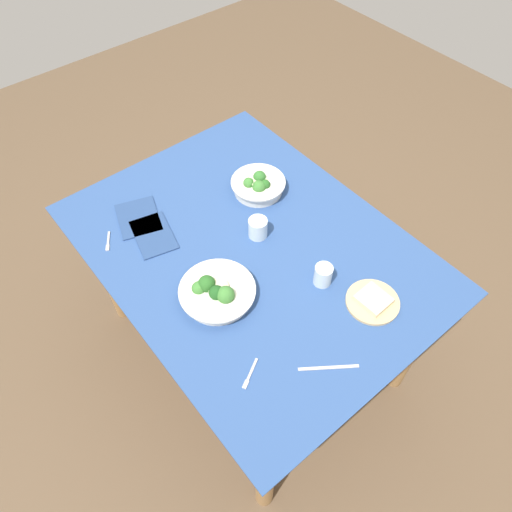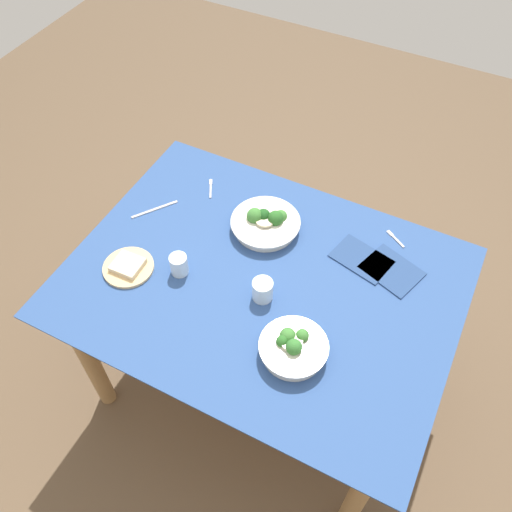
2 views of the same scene
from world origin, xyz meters
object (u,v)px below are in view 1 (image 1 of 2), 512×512
(broccoli_bowl_near, at_px, (217,292))
(water_glass_center, at_px, (323,275))
(fork_by_near_bowl, at_px, (108,242))
(fork_by_far_bowl, at_px, (250,375))
(napkin_folded_upper, at_px, (138,218))
(table_knife_left, at_px, (329,368))
(napkin_folded_lower, at_px, (153,235))
(bread_side_plate, at_px, (373,301))
(broccoli_bowl_far, at_px, (258,185))
(water_glass_side, at_px, (258,228))

(broccoli_bowl_near, height_order, water_glass_center, broccoli_bowl_near)
(fork_by_near_bowl, bearing_deg, broccoli_bowl_near, 53.16)
(fork_by_far_bowl, relative_size, napkin_folded_upper, 0.50)
(table_knife_left, distance_m, napkin_folded_lower, 0.83)
(fork_by_far_bowl, distance_m, napkin_folded_lower, 0.68)
(fork_by_far_bowl, relative_size, fork_by_near_bowl, 1.16)
(fork_by_near_bowl, bearing_deg, bread_side_plate, 67.48)
(fork_by_far_bowl, distance_m, fork_by_near_bowl, 0.76)
(broccoli_bowl_far, xyz_separation_m, broccoli_bowl_near, (0.31, -0.44, -0.00))
(fork_by_near_bowl, bearing_deg, fork_by_far_bowl, 38.47)
(broccoli_bowl_far, distance_m, napkin_folded_upper, 0.50)
(napkin_folded_upper, bearing_deg, water_glass_center, 27.07)
(napkin_folded_upper, distance_m, napkin_folded_lower, 0.12)
(napkin_folded_lower, bearing_deg, fork_by_near_bowl, -117.09)
(broccoli_bowl_far, bearing_deg, bread_side_plate, -3.64)
(water_glass_side, bearing_deg, table_knife_left, -17.42)
(water_glass_center, relative_size, water_glass_side, 1.01)
(broccoli_bowl_far, bearing_deg, fork_by_near_bowl, -103.25)
(broccoli_bowl_near, bearing_deg, water_glass_side, 114.24)
(bread_side_plate, distance_m, napkin_folded_upper, 0.95)
(table_knife_left, bearing_deg, bread_side_plate, -129.13)
(bread_side_plate, height_order, napkin_folded_lower, bread_side_plate)
(bread_side_plate, height_order, napkin_folded_upper, bread_side_plate)
(bread_side_plate, bearing_deg, table_knife_left, -74.84)
(broccoli_bowl_near, height_order, napkin_folded_lower, broccoli_bowl_near)
(broccoli_bowl_near, distance_m, bread_side_plate, 0.54)
(broccoli_bowl_far, bearing_deg, broccoli_bowl_near, -54.60)
(fork_by_near_bowl, bearing_deg, napkin_folded_lower, 95.31)
(broccoli_bowl_far, relative_size, water_glass_center, 2.76)
(broccoli_bowl_far, relative_size, fork_by_near_bowl, 2.62)
(water_glass_center, bearing_deg, bread_side_plate, 22.62)
(water_glass_center, xyz_separation_m, fork_by_far_bowl, (0.11, -0.42, -0.04))
(water_glass_center, bearing_deg, table_knife_left, -40.43)
(napkin_folded_upper, bearing_deg, broccoli_bowl_near, 2.38)
(bread_side_plate, bearing_deg, fork_by_near_bowl, -144.92)
(broccoli_bowl_near, distance_m, fork_by_far_bowl, 0.31)
(broccoli_bowl_near, height_order, table_knife_left, broccoli_bowl_near)
(broccoli_bowl_near, distance_m, water_glass_side, 0.32)
(water_glass_center, distance_m, napkin_folded_lower, 0.66)
(bread_side_plate, bearing_deg, napkin_folded_upper, -153.81)
(water_glass_center, xyz_separation_m, fork_by_near_bowl, (-0.64, -0.50, -0.04))
(broccoli_bowl_far, relative_size, water_glass_side, 2.79)
(bread_side_plate, height_order, fork_by_far_bowl, bread_side_plate)
(broccoli_bowl_near, distance_m, napkin_folded_upper, 0.50)
(fork_by_near_bowl, distance_m, table_knife_left, 0.94)
(broccoli_bowl_far, bearing_deg, water_glass_side, -39.66)
(table_knife_left, height_order, napkin_folded_lower, napkin_folded_lower)
(fork_by_near_bowl, bearing_deg, napkin_folded_upper, 136.09)
(broccoli_bowl_near, distance_m, fork_by_near_bowl, 0.49)
(napkin_folded_lower, bearing_deg, fork_by_far_bowl, -6.03)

